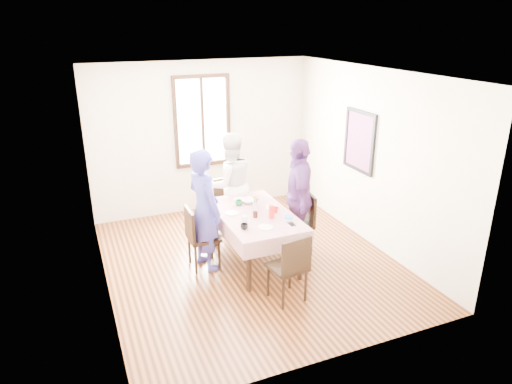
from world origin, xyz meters
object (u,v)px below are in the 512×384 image
chair_far (230,207)px  chair_near (287,267)px  dining_table (255,238)px  person_far (230,185)px  person_left (204,210)px  chair_left (203,237)px  person_right (297,197)px  chair_right (298,224)px

chair_far → chair_near: size_ratio=1.00×
dining_table → chair_far: chair_far is taller
person_far → dining_table: bearing=88.4°
chair_far → person_left: person_left is taller
chair_left → person_right: size_ratio=0.51×
person_far → chair_far: bearing=-91.6°
person_left → person_right: (1.41, -0.10, 0.02)m
dining_table → chair_right: 0.73m
chair_right → person_left: size_ratio=0.52×
person_far → person_right: person_right is taller
chair_left → person_far: bearing=140.7°
chair_right → person_far: bearing=45.8°
dining_table → chair_left: (-0.72, 0.14, 0.08)m
dining_table → person_right: person_right is taller
chair_far → chair_left: bearing=46.0°
chair_right → chair_near: same height
chair_left → dining_table: bearing=78.5°
chair_far → person_left: bearing=46.7°
chair_right → chair_near: bearing=156.4°
chair_near → person_far: person_far is taller
chair_far → person_right: bearing=119.4°
chair_right → chair_left: bearing=95.8°
chair_left → person_far: size_ratio=0.54×
dining_table → chair_right: bearing=3.8°
chair_left → chair_near: same height
chair_right → person_far: size_ratio=0.54×
dining_table → chair_right: chair_right is taller
person_left → person_far: size_ratio=1.02×
person_right → chair_right: bearing=111.5°
chair_left → chair_far: same height
chair_right → chair_near: 1.32m
chair_near → person_left: size_ratio=0.52×
person_left → person_far: bearing=-53.4°
chair_far → person_right: 1.30m
person_right → person_far: bearing=-123.1°
chair_near → dining_table: bearing=81.2°
chair_near → person_far: bearing=81.2°
person_far → chair_left: bearing=49.4°
chair_far → dining_table: bearing=84.4°
chair_left → person_left: person_left is taller
chair_near → person_left: 1.45m
person_left → chair_right: bearing=-108.9°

